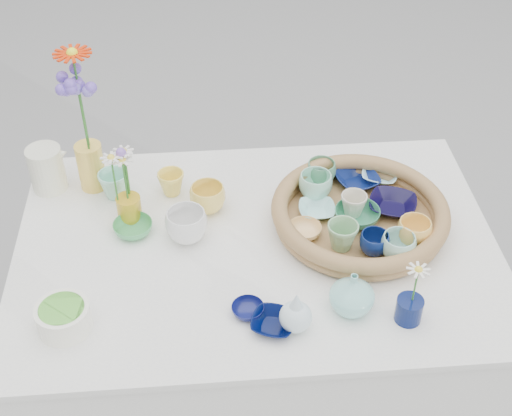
{
  "coord_description": "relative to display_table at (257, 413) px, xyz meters",
  "views": [
    {
      "loc": [
        -0.12,
        -1.36,
        2.04
      ],
      "look_at": [
        0.0,
        0.02,
        0.87
      ],
      "focal_mm": 50.0,
      "sensor_mm": 36.0,
      "label": 1
    }
  ],
  "objects": [
    {
      "name": "fluted_bowl",
      "position": [
        -0.46,
        -0.25,
        0.8
      ],
      "size": [
        0.16,
        0.16,
        0.07
      ],
      "primitive_type": null,
      "rotation": [
        0.0,
        0.0,
        0.3
      ],
      "color": "white",
      "rests_on": "display_table"
    },
    {
      "name": "tray_ceramic_8",
      "position": [
        0.37,
        0.22,
        0.8
      ],
      "size": [
        0.13,
        0.13,
        0.03
      ],
      "primitive_type": "imported",
      "rotation": [
        0.0,
        0.0,
        -0.39
      ],
      "color": "#ACE7F6",
      "rests_on": "wicker_tray"
    },
    {
      "name": "wicker_tray",
      "position": [
        0.28,
        0.05,
        0.8
      ],
      "size": [
        0.47,
        0.47,
        0.08
      ],
      "primitive_type": null,
      "color": "brown",
      "rests_on": "display_table"
    },
    {
      "name": "loose_ceramic_2",
      "position": [
        -0.32,
        0.07,
        0.78
      ],
      "size": [
        0.13,
        0.13,
        0.03
      ],
      "primitive_type": "imported",
      "rotation": [
        0.0,
        0.0,
        -0.33
      ],
      "color": "#44A65E",
      "rests_on": "display_table"
    },
    {
      "name": "bud_vase_seafoam",
      "position": [
        0.2,
        -0.25,
        0.82
      ],
      "size": [
        0.13,
        0.13,
        0.11
      ],
      "primitive_type": "imported",
      "rotation": [
        0.0,
        0.0,
        0.23
      ],
      "color": "#8CDACF",
      "rests_on": "display_table"
    },
    {
      "name": "bud_vase_cobalt",
      "position": [
        0.33,
        -0.29,
        0.8
      ],
      "size": [
        0.08,
        0.08,
        0.06
      ],
      "primitive_type": "cylinder",
      "rotation": [
        0.0,
        0.0,
        -0.36
      ],
      "color": "#081449",
      "rests_on": "display_table"
    },
    {
      "name": "tray_ceramic_2",
      "position": [
        0.4,
        -0.05,
        0.82
      ],
      "size": [
        0.09,
        0.09,
        0.07
      ],
      "primitive_type": "imported",
      "rotation": [
        0.0,
        0.0,
        0.06
      ],
      "color": "#FFC45A",
      "rests_on": "wicker_tray"
    },
    {
      "name": "tray_ceramic_0",
      "position": [
        0.3,
        0.2,
        0.8
      ],
      "size": [
        0.15,
        0.15,
        0.03
      ],
      "primitive_type": "imported",
      "rotation": [
        0.0,
        0.0,
        0.31
      ],
      "color": "#0C1950",
      "rests_on": "wicker_tray"
    },
    {
      "name": "tray_ceramic_11",
      "position": [
        0.35,
        -0.1,
        0.82
      ],
      "size": [
        0.1,
        0.1,
        0.07
      ],
      "primitive_type": "imported",
      "rotation": [
        0.0,
        0.0,
        0.12
      ],
      "color": "#9DD8C9",
      "rests_on": "wicker_tray"
    },
    {
      "name": "gerbera",
      "position": [
        -0.44,
        0.29,
        1.05
      ],
      "size": [
        0.12,
        0.12,
        0.3
      ],
      "primitive_type": null,
      "rotation": [
        0.0,
        0.0,
        -0.01
      ],
      "color": "red",
      "rests_on": "tall_vase_yellow"
    },
    {
      "name": "white_pitcher",
      "position": [
        -0.57,
        0.29,
        0.83
      ],
      "size": [
        0.16,
        0.13,
        0.13
      ],
      "primitive_type": null,
      "rotation": [
        0.0,
        0.0,
        -0.25
      ],
      "color": "silver",
      "rests_on": "display_table"
    },
    {
      "name": "hydrangea",
      "position": [
        -0.44,
        0.27,
        1.01
      ],
      "size": [
        0.08,
        0.08,
        0.28
      ],
      "primitive_type": null,
      "rotation": [
        0.0,
        0.0,
        -0.05
      ],
      "color": "#7765C6",
      "rests_on": "tall_vase_yellow"
    },
    {
      "name": "tray_ceramic_5",
      "position": [
        0.17,
        0.09,
        0.8
      ],
      "size": [
        0.1,
        0.1,
        0.02
      ],
      "primitive_type": "imported",
      "rotation": [
        0.0,
        0.0,
        -0.06
      ],
      "color": "#A6E3E1",
      "rests_on": "wicker_tray"
    },
    {
      "name": "single_daisy",
      "position": [
        0.33,
        -0.29,
        0.88
      ],
      "size": [
        0.08,
        0.08,
        0.12
      ],
      "primitive_type": null,
      "rotation": [
        0.0,
        0.0,
        0.38
      ],
      "color": "white",
      "rests_on": "bud_vase_cobalt"
    },
    {
      "name": "loose_ceramic_1",
      "position": [
        -0.12,
        0.15,
        0.8
      ],
      "size": [
        0.12,
        0.12,
        0.08
      ],
      "primitive_type": "imported",
      "rotation": [
        0.0,
        0.0,
        0.29
      ],
      "color": "#F4CF59",
      "rests_on": "display_table"
    },
    {
      "name": "loose_ceramic_3",
      "position": [
        -0.18,
        0.04,
        0.81
      ],
      "size": [
        0.14,
        0.14,
        0.09
      ],
      "primitive_type": "imported",
      "rotation": [
        0.0,
        0.0,
        -0.39
      ],
      "color": "white",
      "rests_on": "display_table"
    },
    {
      "name": "ground",
      "position": [
        0.0,
        0.0,
        0.0
      ],
      "size": [
        80.0,
        80.0,
        0.0
      ],
      "primitive_type": "plane",
      "color": "gray"
    },
    {
      "name": "bud_vase_paleblue",
      "position": [
        0.06,
        -0.29,
        0.82
      ],
      "size": [
        0.09,
        0.09,
        0.12
      ],
      "primitive_type": null,
      "rotation": [
        0.0,
        0.0,
        0.3
      ],
      "color": "silver",
      "rests_on": "display_table"
    },
    {
      "name": "loose_ceramic_4",
      "position": [
        -0.04,
        -0.24,
        0.78
      ],
      "size": [
        0.09,
        0.09,
        0.02
      ],
      "primitive_type": "imported",
      "rotation": [
        0.0,
        0.0,
        -0.14
      ],
      "color": "#0E1452",
      "rests_on": "display_table"
    },
    {
      "name": "tray_ceramic_1",
      "position": [
        0.38,
        0.09,
        0.8
      ],
      "size": [
        0.17,
        0.17,
        0.03
      ],
      "primitive_type": "imported",
      "rotation": [
        0.0,
        0.0,
        -0.37
      ],
      "color": "black",
      "rests_on": "wicker_tray"
    },
    {
      "name": "display_table",
      "position": [
        0.0,
        0.0,
        0.0
      ],
      "size": [
        1.26,
        0.86,
        0.77
      ],
      "primitive_type": null,
      "color": "white",
      "rests_on": "ground"
    },
    {
      "name": "daisy_cup",
      "position": [
        -0.33,
        0.13,
        0.8
      ],
      "size": [
        0.08,
        0.08,
        0.07
      ],
      "primitive_type": "cylinder",
      "rotation": [
        0.0,
        0.0,
        0.28
      ],
      "color": "gold",
      "rests_on": "display_table"
    },
    {
      "name": "tray_ceramic_9",
      "position": [
        0.29,
        -0.08,
        0.81
      ],
      "size": [
        0.08,
        0.08,
        0.06
      ],
      "primitive_type": "imported",
      "rotation": [
        0.0,
        0.0,
        0.11
      ],
      "color": "navy",
      "rests_on": "wicker_tray"
    },
    {
      "name": "daisy_posy",
      "position": [
        -0.34,
        0.14,
        0.92
      ],
      "size": [
        0.11,
        0.11,
        0.17
      ],
      "primitive_type": null,
      "rotation": [
        0.0,
        0.0,
        0.37
      ],
      "color": "white",
      "rests_on": "daisy_cup"
    },
    {
      "name": "tray_ceramic_12",
      "position": [
        0.2,
        0.23,
        0.82
      ],
      "size": [
        0.09,
        0.09,
        0.07
      ],
      "primitive_type": "imported",
      "rotation": [
        0.0,
        0.0,
        0.05
      ],
      "color": "#51906A",
      "rests_on": "wicker_tray"
    },
    {
      "name": "loose_ceramic_6",
      "position": [
        0.02,
        -0.29,
        0.78
      ],
      "size": [
        0.13,
        0.13,
        0.03
      ],
      "primitive_type": "imported",
      "rotation": [
        0.0,
        0.0,
        -0.37
      ],
      "color": "#020A33",
      "rests_on": "display_table"
    },
    {
      "name": "tray_ceramic_10",
      "position": [
        0.13,
        0.01,
        0.8
      ],
      "size": [
        0.11,
        0.11,
        0.03
      ],
      "primitive_type": "imported",
      "rotation": [
        0.0,
        0.0,
        -0.36
      ],
      "color": "#EEC27C",
      "rests_on": "wicker_tray"
    },
    {
      "name": "loose_ceramic_0",
      "position": [
        -0.22,
        0.23,
        0.8
      ],
      "size": [
        0.09,
        0.09,
        0.07
      ],
      "primitive_type": "imported",
      "rotation": [
        0.0,
        0.0,
        0.17
      ],
      "color": "#FFE159",
      "rests_on": "display_table"
    },
    {
      "name": "tray_ceramic_3",
      "position": [
        0.27,
        0.05,
        0.8
      ],
      "size": [
        0.12,
        0.12,
        0.04
      ],
      "primitive_type": "imported",
      "rotation": [
        0.0,
        0.0,
        0.0
      ],
      "color": "#389066",
      "rests_on": "wicker_tray"
    },
    {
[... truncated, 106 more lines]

